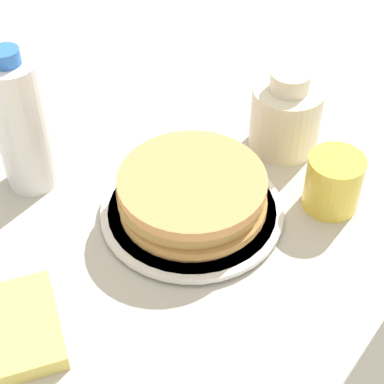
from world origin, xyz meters
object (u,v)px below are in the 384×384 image
object	(u,v)px
cream_jug	(286,115)
juice_glass	(333,182)
pancake_stack	(192,194)
plate	(192,211)
water_bottle_far	(22,125)

from	to	relation	value
cream_jug	juice_glass	bearing A→B (deg)	4.95
pancake_stack	juice_glass	distance (m)	0.18
pancake_stack	juice_glass	size ratio (longest dim) A/B	2.55
plate	water_bottle_far	world-z (taller)	water_bottle_far
water_bottle_far	plate	bearing A→B (deg)	55.82
cream_jug	water_bottle_far	xyz separation A→B (m)	(-0.03, -0.34, 0.04)
plate	cream_jug	xyz separation A→B (m)	(-0.10, 0.16, 0.04)
pancake_stack	cream_jug	xyz separation A→B (m)	(-0.10, 0.16, 0.01)
pancake_stack	cream_jug	bearing A→B (deg)	120.93
pancake_stack	water_bottle_far	bearing A→B (deg)	-124.75
plate	pancake_stack	distance (m)	0.03
pancake_stack	juice_glass	bearing A→B (deg)	80.43
pancake_stack	cream_jug	distance (m)	0.19
pancake_stack	water_bottle_far	size ratio (longest dim) A/B	0.96
plate	pancake_stack	xyz separation A→B (m)	(0.00, -0.00, 0.03)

